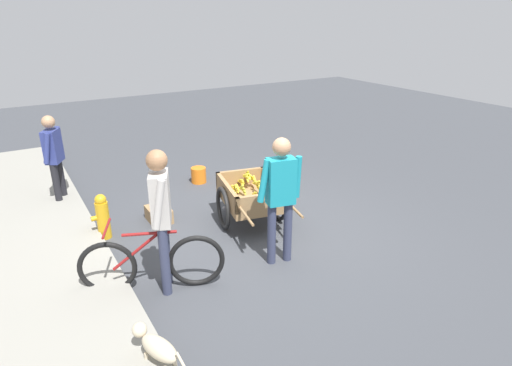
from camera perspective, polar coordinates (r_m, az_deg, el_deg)
ground_plane at (r=6.35m, az=0.45°, el=-6.80°), size 24.00×24.00×0.00m
curb_strip at (r=5.61m, az=-29.66°, el=-13.48°), size 12.00×2.40×0.12m
fruit_cart at (r=6.50m, az=-0.67°, el=-1.80°), size 1.77×1.11×0.74m
vendor_person at (r=5.28m, az=3.27°, el=-0.94°), size 0.27×0.57×1.66m
bicycle at (r=5.17m, az=-13.52°, el=-10.17°), size 0.74×1.56×0.85m
cyclist_person at (r=4.84m, az=-12.42°, el=-3.32°), size 0.49×0.33×1.70m
dog at (r=4.18m, az=-13.00°, el=-20.24°), size 0.64×0.32×0.40m
fire_hydrant at (r=6.50m, az=-19.58°, el=-4.17°), size 0.25×0.25×0.67m
plastic_bucket at (r=8.26m, az=-7.57°, el=1.05°), size 0.28×0.28×0.29m
apple_crate at (r=6.86m, az=-12.70°, el=-3.98°), size 0.44×0.32×0.31m
bystander_person at (r=7.72m, az=-25.11°, el=3.58°), size 0.47×0.36×1.52m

